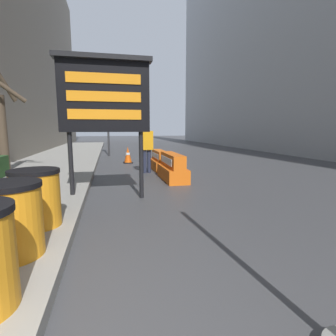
# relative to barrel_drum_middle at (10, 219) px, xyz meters

# --- Properties ---
(bare_tree) EXTENTS (1.90, 1.24, 3.49)m
(bare_tree) POSITION_rel_barrel_drum_middle_xyz_m (-2.50, 6.97, 1.26)
(bare_tree) COLOR #4C3D2D
(bare_tree) RESTS_ON sidewalk_left
(barrel_drum_middle) EXTENTS (0.72, 0.72, 0.86)m
(barrel_drum_middle) POSITION_rel_barrel_drum_middle_xyz_m (0.00, 0.00, 0.00)
(barrel_drum_middle) COLOR orange
(barrel_drum_middle) RESTS_ON sidewalk_left
(barrel_drum_back) EXTENTS (0.72, 0.72, 0.86)m
(barrel_drum_back) POSITION_rel_barrel_drum_middle_xyz_m (0.03, 0.96, 0.00)
(barrel_drum_back) COLOR orange
(barrel_drum_back) RESTS_ON sidewalk_left
(message_board) EXTENTS (2.06, 0.36, 3.16)m
(message_board) POSITION_rel_barrel_drum_middle_xyz_m (1.07, 2.85, 1.72)
(message_board) COLOR black
(message_board) RESTS_ON ground_plane
(jersey_barrier_orange_far) EXTENTS (0.64, 1.89, 0.84)m
(jersey_barrier_orange_far) POSITION_rel_barrel_drum_middle_xyz_m (3.08, 4.86, -0.23)
(jersey_barrier_orange_far) COLOR orange
(jersey_barrier_orange_far) RESTS_ON ground_plane
(jersey_barrier_orange_near) EXTENTS (0.58, 1.68, 0.77)m
(jersey_barrier_orange_near) POSITION_rel_barrel_drum_middle_xyz_m (3.08, 7.01, -0.26)
(jersey_barrier_orange_near) COLOR orange
(jersey_barrier_orange_near) RESTS_ON ground_plane
(traffic_cone_near) EXTENTS (0.37, 0.37, 0.65)m
(traffic_cone_near) POSITION_rel_barrel_drum_middle_xyz_m (1.97, 9.50, -0.28)
(traffic_cone_near) COLOR black
(traffic_cone_near) RESTS_ON ground_plane
(traffic_cone_mid) EXTENTS (0.44, 0.44, 0.78)m
(traffic_cone_mid) POSITION_rel_barrel_drum_middle_xyz_m (1.99, 9.34, -0.21)
(traffic_cone_mid) COLOR black
(traffic_cone_mid) RESTS_ON ground_plane
(traffic_light_near_curb) EXTENTS (0.28, 0.44, 4.40)m
(traffic_light_near_curb) POSITION_rel_barrel_drum_middle_xyz_m (1.12, 12.95, 2.57)
(traffic_light_near_curb) COLOR #2D2D30
(traffic_light_near_curb) RESTS_ON ground_plane
(pedestrian_worker) EXTENTS (0.49, 0.32, 1.78)m
(pedestrian_worker) POSITION_rel_barrel_drum_middle_xyz_m (2.48, 6.35, 0.46)
(pedestrian_worker) COLOR #23283D
(pedestrian_worker) RESTS_ON ground_plane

